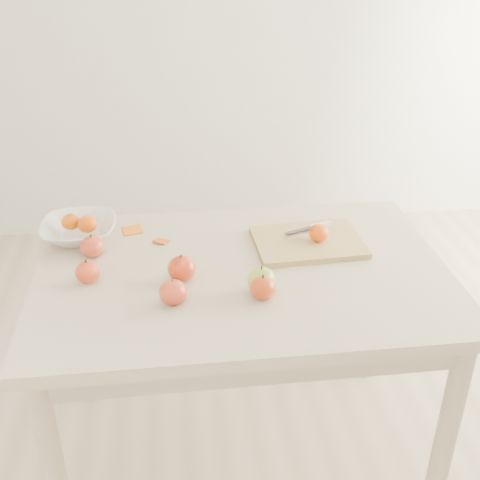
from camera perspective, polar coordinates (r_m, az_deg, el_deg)
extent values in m
plane|color=#C6B293|center=(2.24, 0.16, -19.34)|extent=(3.50, 3.50, 0.00)
cube|color=beige|center=(1.76, 0.20, -3.34)|extent=(1.20, 0.80, 0.04)
cylinder|color=#BCAA8E|center=(2.27, -14.68, -7.56)|extent=(0.06, 0.06, 0.71)
cylinder|color=#BCAA8E|center=(2.36, 12.33, -5.75)|extent=(0.06, 0.06, 0.71)
cylinder|color=#BCAA8E|center=(1.78, -17.11, -20.63)|extent=(0.06, 0.06, 0.71)
cylinder|color=#BCAA8E|center=(1.89, 18.91, -17.37)|extent=(0.06, 0.06, 0.71)
cube|color=tan|center=(1.89, 6.45, -0.18)|extent=(0.34, 0.26, 0.02)
ellipsoid|color=#E45E08|center=(1.87, 7.48, 0.70)|extent=(0.06, 0.06, 0.05)
imported|color=white|center=(1.97, -15.00, 0.91)|extent=(0.23, 0.23, 0.06)
ellipsoid|color=#D95507|center=(1.97, -15.78, 1.67)|extent=(0.06, 0.06, 0.05)
ellipsoid|color=#E54208|center=(1.94, -14.27, 1.48)|extent=(0.06, 0.06, 0.05)
cube|color=orange|center=(1.98, -10.16, 0.80)|extent=(0.07, 0.06, 0.01)
cube|color=#D8570F|center=(1.91, -7.47, -0.15)|extent=(0.06, 0.05, 0.01)
cube|color=white|center=(1.96, 7.72, 1.39)|extent=(0.08, 0.04, 0.01)
cube|color=#35373C|center=(1.92, 5.59, 0.90)|extent=(0.09, 0.05, 0.00)
ellipsoid|color=olive|center=(1.64, 2.06, -3.83)|extent=(0.08, 0.08, 0.07)
ellipsoid|color=#A80201|center=(1.73, -14.26, -2.95)|extent=(0.07, 0.07, 0.06)
ellipsoid|color=#9F0E16|center=(1.61, 2.18, -4.55)|extent=(0.07, 0.07, 0.06)
ellipsoid|color=maroon|center=(1.70, -5.54, -2.69)|extent=(0.08, 0.08, 0.07)
ellipsoid|color=#9D0811|center=(1.60, -6.36, -4.95)|extent=(0.08, 0.08, 0.07)
ellipsoid|color=maroon|center=(1.86, -13.84, -0.59)|extent=(0.07, 0.07, 0.07)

